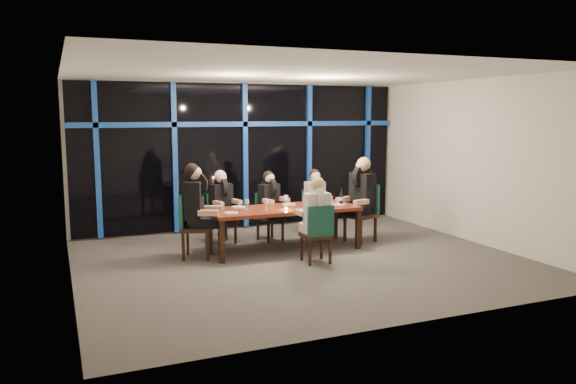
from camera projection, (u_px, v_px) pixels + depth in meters
name	position (u px, v px, depth m)	size (l,w,h in m)	color
room	(303.00, 136.00, 8.84)	(7.04, 7.00, 3.02)	#59534F
window_wall	(245.00, 154.00, 11.59)	(6.86, 0.43, 2.94)	black
dining_table	(284.00, 211.00, 9.75)	(2.60, 1.00, 0.75)	maroon
chair_far_left	(220.00, 215.00, 10.31)	(0.52, 0.52, 0.92)	black
chair_far_mid	(268.00, 214.00, 10.58)	(0.51, 0.51, 0.89)	black
chair_far_right	(314.00, 210.00, 10.93)	(0.44, 0.44, 0.89)	black
chair_end_left	(191.00, 222.00, 9.21)	(0.65, 0.65, 1.07)	black
chair_end_right	(364.00, 209.00, 10.46)	(0.62, 0.62, 1.07)	black
chair_near_mid	(318.00, 231.00, 8.87)	(0.46, 0.46, 0.94)	black
diner_far_left	(222.00, 196.00, 10.20)	(0.52, 0.62, 0.90)	black
diner_far_mid	(270.00, 195.00, 10.47)	(0.52, 0.61, 0.87)	black
diner_far_right	(315.00, 193.00, 10.81)	(0.46, 0.57, 0.87)	black
diner_end_left	(196.00, 197.00, 9.15)	(0.74, 0.67, 1.04)	black
diner_end_right	(361.00, 187.00, 10.34)	(0.73, 0.63, 1.05)	black
diner_near_mid	(316.00, 207.00, 8.90)	(0.48, 0.60, 0.92)	silver
plate_far_left	(238.00, 207.00, 9.77)	(0.24, 0.24, 0.01)	white
plate_far_mid	(289.00, 204.00, 10.05)	(0.24, 0.24, 0.01)	white
plate_far_right	(327.00, 202.00, 10.30)	(0.24, 0.24, 0.01)	white
plate_end_left	(231.00, 213.00, 9.19)	(0.24, 0.24, 0.01)	white
plate_end_right	(339.00, 205.00, 10.02)	(0.24, 0.24, 0.01)	white
plate_near_mid	(303.00, 210.00, 9.44)	(0.24, 0.24, 0.01)	white
wine_bottle	(341.00, 198.00, 10.06)	(0.07, 0.07, 0.29)	black
water_pitcher	(324.00, 202.00, 9.80)	(0.11, 0.10, 0.18)	silver
tea_light	(286.00, 209.00, 9.53)	(0.05, 0.05, 0.03)	#FFAD4C
wine_glass_a	(266.00, 202.00, 9.50)	(0.07, 0.07, 0.18)	silver
wine_glass_b	(286.00, 198.00, 9.88)	(0.08, 0.08, 0.20)	silver
wine_glass_c	(304.00, 200.00, 9.83)	(0.06, 0.06, 0.16)	white
wine_glass_d	(247.00, 202.00, 9.51)	(0.07, 0.07, 0.17)	silver
wine_glass_e	(321.00, 196.00, 10.28)	(0.06, 0.06, 0.17)	silver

